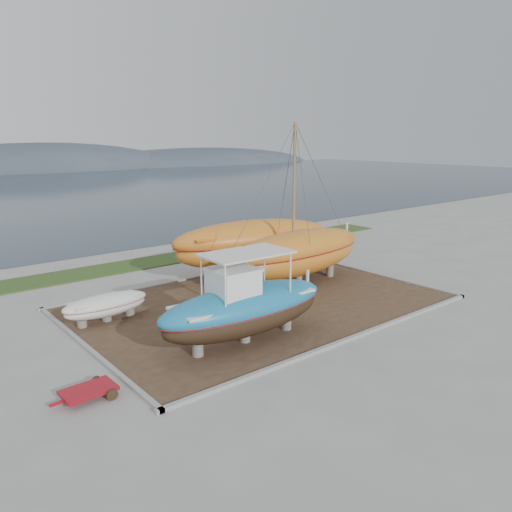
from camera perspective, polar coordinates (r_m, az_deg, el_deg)
ground at (r=23.25m, az=6.80°, el=-7.94°), size 140.00×140.00×0.00m
dirt_patch at (r=25.99m, az=0.44°, el=-5.43°), size 18.00×12.00×0.06m
curb_frame at (r=25.98m, az=0.44°, el=-5.34°), size 18.60×12.60×0.15m
grass_strip at (r=35.25m, az=-11.58°, el=-0.61°), size 44.00×3.00×0.08m
blue_caique at (r=20.62m, az=-1.29°, el=-4.82°), size 8.04×2.73×3.84m
white_dinghy at (r=24.37m, az=-16.76°, el=-5.73°), size 4.16×1.69×1.23m
orange_sailboat at (r=28.19m, az=5.03°, el=5.67°), size 9.89×3.31×9.17m
orange_bare_hull at (r=30.46m, az=-0.28°, el=0.79°), size 10.81×5.20×3.41m
red_trailer at (r=17.98m, az=-18.56°, el=-14.67°), size 2.63×1.39×0.37m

